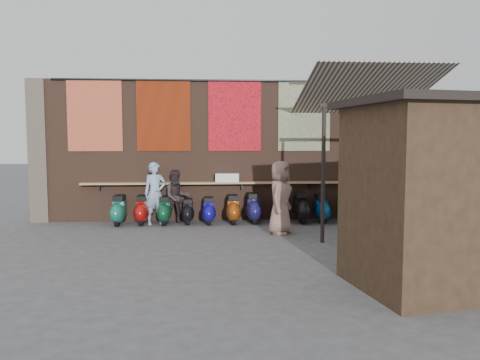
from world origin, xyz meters
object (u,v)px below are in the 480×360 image
Objects in this scene: scooter_stool_0 at (119,210)px; scooter_stool_3 at (188,211)px; scooter_stool_10 at (344,209)px; shopper_grey at (420,202)px; scooter_stool_4 at (209,211)px; scooter_stool_8 at (301,208)px; scooter_stool_6 at (253,208)px; shopper_navy at (383,199)px; diner_left at (155,193)px; shelf_box at (227,178)px; shopper_tan at (280,198)px; scooter_stool_9 at (321,208)px; scooter_stool_1 at (142,210)px; market_stall at (443,198)px; diner_right at (177,197)px; scooter_stool_5 at (233,209)px; scooter_stool_2 at (165,210)px; scooter_stool_7 at (278,210)px.

scooter_stool_0 is 1.17× the size of scooter_stool_3.
scooter_stool_10 is (6.27, -0.01, -0.04)m from scooter_stool_0.
shopper_grey is at bearing -14.24° from scooter_stool_0.
scooter_stool_8 is at bearing 0.32° from scooter_stool_4.
scooter_stool_0 is at bearing -178.98° from scooter_stool_6.
diner_left is at bearing -23.49° from shopper_navy.
diner_left reaches higher than shopper_grey.
shopper_tan is (1.23, -1.86, -0.34)m from shelf_box.
shopper_grey reaches higher than scooter_stool_6.
shopper_grey is at bearing -27.15° from scooter_stool_6.
scooter_stool_9 is at bearing -0.28° from scooter_stool_3.
diner_left reaches higher than scooter_stool_10.
scooter_stool_10 is at bearing -0.56° from scooter_stool_1.
scooter_stool_8 is at bearing 90.45° from market_stall.
diner_right is at bearing -7.85° from shopper_grey.
scooter_stool_0 is 2.45m from scooter_stool_4.
shopper_tan is at bearing -20.08° from scooter_stool_0.
scooter_stool_8 is (2.58, 0.01, 0.06)m from scooter_stool_4.
scooter_stool_6 is at bearing 178.41° from scooter_stool_10.
scooter_stool_5 is 0.55× the size of diner_right.
scooter_stool_3 is at bearing -179.41° from scooter_stool_6.
scooter_stool_1 is 3.07m from scooter_stool_6.
scooter_stool_8 is at bearing -0.69° from scooter_stool_1.
diner_left is at bearing 1.57° from scooter_stool_0.
scooter_stool_10 is 0.50× the size of shopper_navy.
shelf_box is 0.86× the size of scooter_stool_4.
scooter_stool_9 is 2.17m from shopper_tan.
shopper_tan reaches higher than scooter_stool_2.
diner_right is (-2.81, 0.01, 0.39)m from scooter_stool_7.
shopper_grey is (5.99, -1.95, 0.06)m from diner_right.
diner_left is at bearing -179.98° from scooter_stool_9.
shopper_tan is (1.75, -1.52, 0.54)m from scooter_stool_4.
scooter_stool_9 is at bearing 3.16° from scooter_stool_8.
shelf_box reaches higher than scooter_stool_9.
scooter_stool_5 is 1.95m from shopper_tan.
scooter_stool_3 is 0.94× the size of scooter_stool_10.
shopper_navy is at bearing 69.62° from market_stall.
market_stall is at bearing 65.41° from shopper_navy.
scooter_stool_9 reaches higher than scooter_stool_2.
scooter_stool_9 is 0.65m from scooter_stool_10.
scooter_stool_3 is (0.64, 0.03, -0.04)m from scooter_stool_2.
scooter_stool_2 is 0.45× the size of shopper_tan.
market_stall is at bearing -54.52° from scooter_stool_3.
scooter_stool_0 is 4.50m from shopper_tan.
scooter_stool_3 is 0.40× the size of shopper_tan.
scooter_stool_7 is 3.43m from diner_left.
scooter_stool_8 reaches higher than scooter_stool_7.
scooter_stool_4 is 0.88× the size of scooter_stool_6.
scooter_stool_5 is at bearing 0.15° from scooter_stool_0.
shopper_grey reaches higher than scooter_stool_3.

